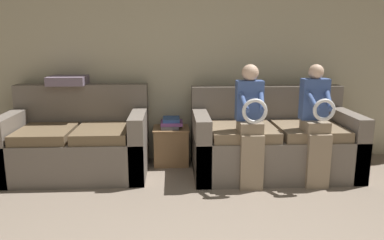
{
  "coord_description": "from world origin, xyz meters",
  "views": [
    {
      "loc": [
        -0.23,
        -1.64,
        1.51
      ],
      "look_at": [
        -0.05,
        1.78,
        0.76
      ],
      "focal_mm": 35.0,
      "sensor_mm": 36.0,
      "label": 1
    }
  ],
  "objects_px": {
    "couch_side": "(79,143)",
    "child_right_seated": "(316,120)",
    "book_stack": "(171,123)",
    "child_left_seated": "(250,120)",
    "couch_main": "(272,143)",
    "side_shelf": "(171,145)",
    "throw_pillow": "(69,80)"
  },
  "relations": [
    {
      "from": "side_shelf",
      "to": "book_stack",
      "type": "distance_m",
      "value": 0.28
    },
    {
      "from": "couch_main",
      "to": "couch_side",
      "type": "xyz_separation_m",
      "value": [
        -2.2,
        0.08,
        0.0
      ]
    },
    {
      "from": "child_left_seated",
      "to": "side_shelf",
      "type": "xyz_separation_m",
      "value": [
        -0.81,
        0.73,
        -0.46
      ]
    },
    {
      "from": "couch_side",
      "to": "throw_pillow",
      "type": "height_order",
      "value": "throw_pillow"
    },
    {
      "from": "child_left_seated",
      "to": "couch_main",
      "type": "bearing_deg",
      "value": 49.22
    },
    {
      "from": "couch_side",
      "to": "book_stack",
      "type": "height_order",
      "value": "couch_side"
    },
    {
      "from": "side_shelf",
      "to": "throw_pillow",
      "type": "xyz_separation_m",
      "value": [
        -1.2,
        0.06,
        0.79
      ]
    },
    {
      "from": "child_left_seated",
      "to": "throw_pillow",
      "type": "bearing_deg",
      "value": 158.55
    },
    {
      "from": "child_left_seated",
      "to": "child_right_seated",
      "type": "xyz_separation_m",
      "value": [
        0.68,
        -0.0,
        -0.01
      ]
    },
    {
      "from": "child_left_seated",
      "to": "child_right_seated",
      "type": "distance_m",
      "value": 0.68
    },
    {
      "from": "side_shelf",
      "to": "book_stack",
      "type": "bearing_deg",
      "value": -84.48
    },
    {
      "from": "book_stack",
      "to": "couch_side",
      "type": "bearing_deg",
      "value": -166.75
    },
    {
      "from": "child_left_seated",
      "to": "child_right_seated",
      "type": "bearing_deg",
      "value": -0.02
    },
    {
      "from": "couch_main",
      "to": "couch_side",
      "type": "distance_m",
      "value": 2.2
    },
    {
      "from": "child_right_seated",
      "to": "book_stack",
      "type": "relative_size",
      "value": 4.25
    },
    {
      "from": "child_left_seated",
      "to": "child_right_seated",
      "type": "height_order",
      "value": "child_left_seated"
    },
    {
      "from": "child_left_seated",
      "to": "book_stack",
      "type": "relative_size",
      "value": 4.26
    },
    {
      "from": "side_shelf",
      "to": "couch_side",
      "type": "bearing_deg",
      "value": -166.63
    },
    {
      "from": "couch_side",
      "to": "book_stack",
      "type": "bearing_deg",
      "value": 13.25
    },
    {
      "from": "child_left_seated",
      "to": "side_shelf",
      "type": "height_order",
      "value": "child_left_seated"
    },
    {
      "from": "couch_main",
      "to": "book_stack",
      "type": "height_order",
      "value": "couch_main"
    },
    {
      "from": "couch_side",
      "to": "throw_pillow",
      "type": "distance_m",
      "value": 0.77
    },
    {
      "from": "child_left_seated",
      "to": "side_shelf",
      "type": "bearing_deg",
      "value": 138.16
    },
    {
      "from": "couch_main",
      "to": "couch_side",
      "type": "relative_size",
      "value": 1.17
    },
    {
      "from": "couch_main",
      "to": "side_shelf",
      "type": "height_order",
      "value": "couch_main"
    },
    {
      "from": "side_shelf",
      "to": "throw_pillow",
      "type": "relative_size",
      "value": 1.07
    },
    {
      "from": "couch_main",
      "to": "child_left_seated",
      "type": "xyz_separation_m",
      "value": [
        -0.34,
        -0.4,
        0.36
      ]
    },
    {
      "from": "couch_side",
      "to": "child_right_seated",
      "type": "bearing_deg",
      "value": -10.6
    },
    {
      "from": "child_right_seated",
      "to": "book_stack",
      "type": "xyz_separation_m",
      "value": [
        -1.49,
        0.72,
        -0.18
      ]
    },
    {
      "from": "side_shelf",
      "to": "book_stack",
      "type": "relative_size",
      "value": 1.54
    },
    {
      "from": "child_left_seated",
      "to": "couch_side",
      "type": "bearing_deg",
      "value": 165.65
    },
    {
      "from": "child_right_seated",
      "to": "book_stack",
      "type": "bearing_deg",
      "value": 154.14
    }
  ]
}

